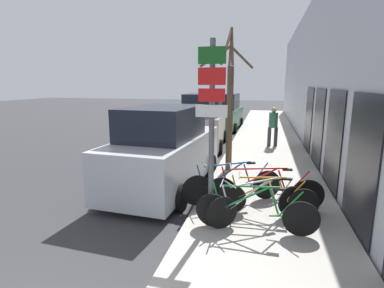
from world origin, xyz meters
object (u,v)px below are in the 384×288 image
at_px(bicycle_0, 256,212).
at_px(bicycle_1, 258,204).
at_px(parked_car_0, 165,151).
at_px(parked_car_1, 204,123).
at_px(pedestrian_near, 273,124).
at_px(bicycle_3, 264,191).
at_px(bicycle_2, 267,198).
at_px(bicycle_4, 233,185).
at_px(signpost, 212,124).
at_px(street_tree, 230,103).
at_px(parked_car_2, 225,113).

xyz_separation_m(bicycle_0, bicycle_1, (0.04, 0.42, -0.01)).
height_order(parked_car_0, parked_car_1, parked_car_1).
height_order(parked_car_0, pedestrian_near, parked_car_0).
distance_m(bicycle_1, bicycle_3, 0.65).
xyz_separation_m(bicycle_2, bicycle_4, (-0.78, 0.53, 0.04)).
bearing_deg(bicycle_0, parked_car_0, 47.21).
relative_size(signpost, parked_car_1, 0.81).
relative_size(bicycle_2, street_tree, 0.48).
distance_m(bicycle_1, bicycle_2, 0.41).
bearing_deg(parked_car_1, parked_car_2, 84.17).
bearing_deg(bicycle_3, parked_car_1, 12.73).
bearing_deg(parked_car_1, street_tree, -71.43).
relative_size(parked_car_0, pedestrian_near, 2.81).
bearing_deg(bicycle_4, signpost, 138.81).
height_order(bicycle_1, parked_car_2, parked_car_2).
height_order(bicycle_2, pedestrian_near, pedestrian_near).
xyz_separation_m(bicycle_3, street_tree, (-1.15, 2.93, 1.72)).
bearing_deg(bicycle_1, signpost, 72.84).
relative_size(bicycle_0, street_tree, 0.52).
bearing_deg(bicycle_4, parked_car_0, 36.11).
distance_m(bicycle_2, parked_car_1, 7.70).
xyz_separation_m(signpost, parked_car_1, (-1.73, 7.80, -1.04)).
relative_size(bicycle_3, pedestrian_near, 1.49).
relative_size(signpost, parked_car_2, 0.75).
relative_size(bicycle_1, street_tree, 0.43).
bearing_deg(bicycle_3, parked_car_2, 2.39).
relative_size(bicycle_3, street_tree, 0.58).
relative_size(bicycle_1, bicycle_4, 0.85).
height_order(bicycle_1, bicycle_2, bicycle_1).
bearing_deg(parked_car_0, bicycle_0, -38.61).
relative_size(signpost, bicycle_3, 1.38).
relative_size(signpost, bicycle_4, 1.61).
height_order(bicycle_0, parked_car_0, parked_car_0).
bearing_deg(bicycle_1, bicycle_0, 140.21).
bearing_deg(bicycle_3, parked_car_0, 55.39).
distance_m(bicycle_0, bicycle_2, 0.82).
height_order(bicycle_2, parked_car_2, parked_car_2).
distance_m(bicycle_3, pedestrian_near, 7.11).
xyz_separation_m(bicycle_4, pedestrian_near, (1.02, 6.82, 0.58)).
height_order(bicycle_1, bicycle_4, bicycle_4).
bearing_deg(pedestrian_near, bicycle_2, 71.34).
bearing_deg(bicycle_3, bicycle_2, -176.12).
bearing_deg(bicycle_4, pedestrian_near, -35.10).
bearing_deg(parked_car_0, pedestrian_near, 66.25).
xyz_separation_m(bicycle_4, street_tree, (-0.43, 2.67, 1.72)).
height_order(bicycle_3, bicycle_4, bicycle_3).
relative_size(bicycle_0, parked_car_0, 0.47).
xyz_separation_m(bicycle_1, pedestrian_near, (0.41, 7.72, 0.61)).
height_order(signpost, parked_car_0, signpost).
bearing_deg(signpost, parked_car_2, 96.50).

